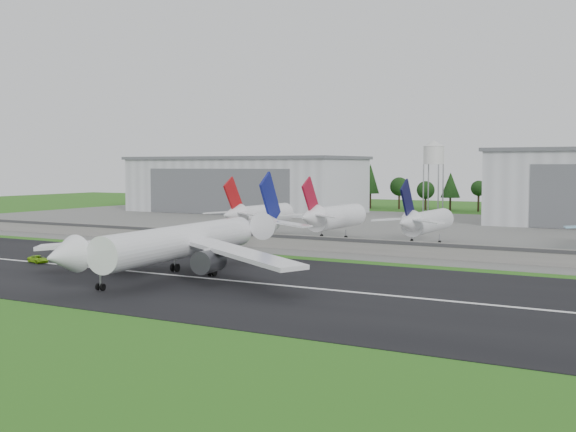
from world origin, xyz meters
The scene contains 14 objects.
ground centered at (0.00, 0.00, 0.00)m, with size 600.00×600.00×0.00m, color #2D6618.
runway centered at (0.00, 10.00, 0.05)m, with size 320.00×60.00×0.10m, color black.
runway_centerline centered at (0.00, 10.00, 0.11)m, with size 220.00×1.00×0.02m, color white.
apron centered at (0.00, 120.00, 0.05)m, with size 320.00×150.00×0.10m, color slate.
blast_fence centered at (0.00, 54.99, 1.81)m, with size 240.00×0.61×3.50m.
hangar_west centered at (-80.00, 164.92, 11.63)m, with size 97.00×44.00×23.20m.
water_tower centered at (-5.00, 185.00, 24.55)m, with size 8.40×8.40×29.40m.
utility_poles centered at (0.00, 200.00, 0.00)m, with size 230.00×3.00×12.00m, color black, non-canonical shape.
treeline centered at (0.00, 215.00, 0.00)m, with size 320.00×16.00×22.00m, color black, non-canonical shape.
main_airliner centered at (6.61, 9.57, 4.89)m, with size 56.98×59.27×18.17m.
ground_vehicle centered at (-29.03, 9.72, 0.82)m, with size 2.38×5.17×1.44m, color #92D919.
parked_jet_red_a centered at (-19.21, 76.56, 6.14)m, with size 7.36×31.29×16.64m.
parked_jet_red_b centered at (3.34, 76.58, 6.32)m, with size 7.36×31.29×16.84m.
parked_jet_navy centered at (28.15, 76.54, 6.03)m, with size 7.36×31.29×16.53m.
Camera 1 is at (84.71, -90.16, 19.45)m, focal length 45.00 mm.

